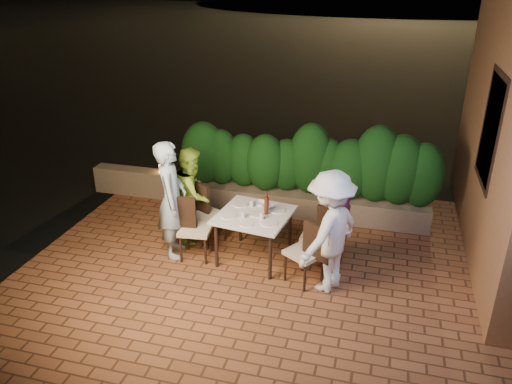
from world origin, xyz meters
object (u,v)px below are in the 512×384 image
at_px(diner_green, 193,194).
at_px(diner_white, 330,232).
at_px(chair_right_back, 317,234).
at_px(diner_blue, 172,200).
at_px(diner_purple, 338,220).
at_px(dining_table, 254,236).
at_px(parapet_lamp, 162,169).
at_px(chair_right_front, 305,251).
at_px(chair_left_back, 208,214).
at_px(bowl, 261,203).
at_px(beer_bottle, 266,203).
at_px(chair_left_front, 195,228).

relative_size(diner_green, diner_white, 0.89).
height_order(chair_right_back, diner_white, diner_white).
height_order(diner_blue, diner_purple, diner_blue).
height_order(dining_table, diner_purple, diner_purple).
bearing_deg(parapet_lamp, chair_right_front, -33.98).
relative_size(chair_left_back, diner_white, 0.55).
height_order(chair_left_back, chair_right_front, chair_right_front).
bearing_deg(chair_right_back, bowl, -7.57).
distance_m(dining_table, bowl, 0.51).
relative_size(chair_right_front, diner_green, 0.63).
bearing_deg(diner_purple, dining_table, -70.80).
bearing_deg(beer_bottle, chair_left_front, -167.97).
xyz_separation_m(diner_blue, diner_white, (2.35, -0.28, -0.05)).
distance_m(beer_bottle, chair_right_back, 0.87).
distance_m(chair_right_front, chair_right_back, 0.52).
bearing_deg(diner_purple, chair_right_back, -77.28).
xyz_separation_m(chair_right_back, diner_white, (0.23, -0.57, 0.38)).
bearing_deg(bowl, diner_white, -33.92).
relative_size(diner_blue, diner_purple, 1.21).
relative_size(chair_left_back, parapet_lamp, 6.69).
relative_size(dining_table, chair_right_back, 1.06).
distance_m(dining_table, diner_white, 1.31).
height_order(chair_left_back, diner_white, diner_white).
distance_m(chair_left_back, diner_purple, 2.06).
bearing_deg(diner_white, chair_left_front, -69.81).
relative_size(dining_table, chair_left_front, 1.03).
distance_m(beer_bottle, diner_blue, 1.39).
relative_size(chair_left_back, diner_purple, 0.63).
bearing_deg(chair_right_back, diner_blue, 12.11).
height_order(chair_right_back, diner_blue, diner_blue).
bearing_deg(diner_white, dining_table, -83.37).
bearing_deg(diner_purple, parapet_lamp, -101.36).
xyz_separation_m(chair_left_back, diner_blue, (-0.36, -0.50, 0.43)).
xyz_separation_m(chair_left_back, diner_white, (1.98, -0.78, 0.38)).
bearing_deg(chair_left_front, chair_left_back, 82.20).
xyz_separation_m(dining_table, diner_blue, (-1.21, -0.16, 0.52)).
bearing_deg(parapet_lamp, diner_green, -48.32).
height_order(diner_blue, parapet_lamp, diner_blue).
bearing_deg(chair_left_front, dining_table, 4.86).
height_order(dining_table, chair_left_front, chair_left_front).
relative_size(chair_right_front, chair_right_back, 1.01).
xyz_separation_m(beer_bottle, chair_right_back, (0.74, 0.09, -0.45)).
height_order(chair_right_front, diner_white, diner_white).
distance_m(chair_right_front, diner_blue, 2.08).
relative_size(beer_bottle, chair_right_front, 0.36).
bearing_deg(chair_right_front, diner_white, -157.72).
relative_size(chair_right_back, diner_white, 0.56).
relative_size(chair_right_back, diner_purple, 0.64).
xyz_separation_m(chair_right_front, diner_green, (-1.92, 0.78, 0.28)).
height_order(chair_left_front, chair_right_front, chair_left_front).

